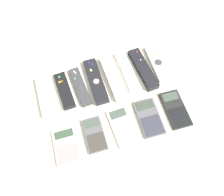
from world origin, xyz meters
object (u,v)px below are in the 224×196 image
Objects in this scene: remote_6 at (143,69)px; calculator_1 at (95,135)px; calculator_2 at (122,127)px; calculator_3 at (149,118)px; remote_3 at (96,81)px; remote_5 at (127,72)px; remote_7 at (158,63)px; remote_1 at (65,91)px; remote_0 at (47,96)px; calculator_4 at (175,109)px; remote_2 at (80,87)px; remote_4 at (113,78)px; calculator_0 at (66,146)px.

remote_6 is 1.57× the size of calculator_1.
calculator_1 is 0.86× the size of calculator_2.
calculator_3 is at bearing -109.57° from remote_6.
remote_3 reaches higher than calculator_3.
remote_6 is 1.34× the size of calculator_3.
remote_7 is (0.14, -0.00, -0.00)m from remote_5.
calculator_1 is at bearing -76.38° from remote_1.
calculator_3 is at bearing -55.30° from remote_3.
calculator_2 is at bearing -80.12° from remote_3.
remote_7 is at bearing 1.33° from remote_3.
remote_0 reaches higher than calculator_4.
remote_1 is 0.06m from remote_2.
remote_6 is (0.21, -0.01, 0.00)m from remote_3.
remote_5 is 0.95× the size of remote_6.
remote_7 is at bearing 87.12° from calculator_4.
remote_5 is at bearing -1.88° from remote_1.
calculator_2 is (0.03, -0.22, -0.01)m from remote_3.
remote_0 is at bearing -178.93° from remote_5.
remote_6 is 1.10× the size of remote_7.
remote_5 reaches higher than remote_7.
calculator_1 is at bearing -124.92° from remote_4.
remote_5 is 1.50× the size of calculator_1.
remote_4 is 1.33× the size of calculator_4.
remote_7 is (0.48, 0.01, -0.00)m from remote_0.
remote_6 is at bearing 77.10° from calculator_3.
calculator_3 is (0.28, -0.22, -0.00)m from remote_1.
remote_3 is 0.28m from remote_7.
remote_0 is at bearing 136.86° from calculator_2.
remote_4 is 1.62× the size of calculator_1.
remote_3 is 0.07m from remote_4.
remote_3 is (0.13, 0.00, 0.00)m from remote_1.
remote_6 is 1.57× the size of calculator_0.
remote_5 is 1.23× the size of calculator_4.
calculator_4 is (0.32, -0.00, -0.00)m from calculator_1.
remote_0 is 0.14m from remote_2.
remote_4 is at bearing 57.56° from calculator_1.
remote_0 reaches higher than remote_4.
calculator_2 is at bearing -176.56° from calculator_4.
remote_4 is 0.28m from calculator_4.
remote_6 is at bearing -0.51° from remote_4.
remote_0 is 0.28m from remote_4.
remote_0 is 0.41m from remote_6.
remote_1 is at bearing 126.02° from calculator_2.
remote_2 is at bearing 149.75° from calculator_4.
remote_5 is at bearing 7.87° from remote_4.
remote_2 is at bearing -4.02° from remote_1.
remote_4 is (0.14, -0.01, 0.00)m from remote_2.
calculator_3 is (0.11, 0.00, 0.00)m from calculator_2.
remote_6 reaches higher than remote_0.
remote_4 reaches higher than calculator_3.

